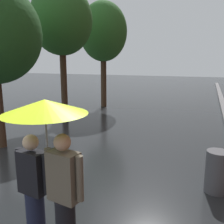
% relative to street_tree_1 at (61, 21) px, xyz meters
% --- Properties ---
extents(street_tree_1, '(2.51, 2.51, 5.57)m').
position_rel_street_tree_1_xyz_m(street_tree_1, '(0.00, 0.00, 0.00)').
color(street_tree_1, '#473323').
rests_on(street_tree_1, ground).
extents(street_tree_2, '(2.58, 2.58, 5.70)m').
position_rel_street_tree_1_xyz_m(street_tree_2, '(0.19, 3.83, -0.06)').
color(street_tree_2, '#473323').
rests_on(street_tree_2, ground).
extents(couple_under_umbrella, '(1.13, 1.07, 2.11)m').
position_rel_street_tree_1_xyz_m(couple_under_umbrella, '(3.84, -6.54, -2.76)').
color(couple_under_umbrella, '#1E233D').
rests_on(couple_under_umbrella, ground).
extents(litter_bin, '(0.44, 0.44, 0.85)m').
position_rel_street_tree_1_xyz_m(litter_bin, '(5.98, -4.05, -3.71)').
color(litter_bin, '#4C4C51').
rests_on(litter_bin, ground).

